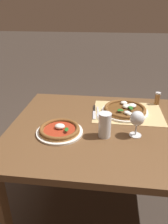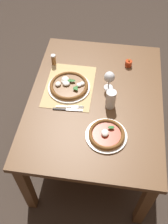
{
  "view_description": "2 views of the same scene",
  "coord_description": "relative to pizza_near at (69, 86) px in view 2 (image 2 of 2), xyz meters",
  "views": [
    {
      "loc": [
        0.05,
        1.19,
        1.42
      ],
      "look_at": [
        0.21,
        -0.11,
        0.78
      ],
      "focal_mm": 35.0,
      "sensor_mm": 36.0,
      "label": 1
    },
    {
      "loc": [
        1.28,
        0.1,
        2.2
      ],
      "look_at": [
        0.19,
        -0.06,
        0.79
      ],
      "focal_mm": 42.0,
      "sensor_mm": 36.0,
      "label": 2
    }
  ],
  "objects": [
    {
      "name": "votive_candle",
      "position": [
        -0.31,
        0.44,
        0.0
      ],
      "size": [
        0.06,
        0.06,
        0.07
      ],
      "color": "#B23819",
      "rests_on": "dining_table"
    },
    {
      "name": "wine_glass",
      "position": [
        -0.05,
        0.3,
        0.08
      ],
      "size": [
        0.08,
        0.08,
        0.16
      ],
      "color": "silver",
      "rests_on": "dining_table"
    },
    {
      "name": "fork",
      "position": [
        0.19,
        0.04,
        -0.02
      ],
      "size": [
        0.04,
        0.2,
        0.0
      ],
      "color": "#B7B7BC",
      "rests_on": "paper_placemat"
    },
    {
      "name": "pint_glass",
      "position": [
        0.13,
        0.32,
        0.05
      ],
      "size": [
        0.07,
        0.07,
        0.15
      ],
      "color": "silver",
      "rests_on": "dining_table"
    },
    {
      "name": "pizza_far",
      "position": [
        0.4,
        0.32,
        -0.0
      ],
      "size": [
        0.28,
        0.28,
        0.05
      ],
      "color": "silver",
      "rests_on": "dining_table"
    },
    {
      "name": "ground_plane",
      "position": [
        0.07,
        0.21,
        -0.76
      ],
      "size": [
        24.0,
        24.0,
        0.0
      ],
      "primitive_type": "plane",
      "color": "#382D26"
    },
    {
      "name": "paper_placemat",
      "position": [
        -0.02,
        0.0,
        -0.02
      ],
      "size": [
        0.48,
        0.36,
        0.0
      ],
      "primitive_type": "cube",
      "color": "tan",
      "rests_on": "dining_table"
    },
    {
      "name": "pizza_near",
      "position": [
        0.0,
        0.0,
        0.0
      ],
      "size": [
        0.32,
        0.32,
        0.05
      ],
      "color": "silver",
      "rests_on": "paper_placemat"
    },
    {
      "name": "knife",
      "position": [
        0.21,
        0.03,
        -0.02
      ],
      "size": [
        0.03,
        0.22,
        0.01
      ],
      "color": "black",
      "rests_on": "paper_placemat"
    },
    {
      "name": "dining_table",
      "position": [
        0.07,
        0.21,
        -0.12
      ],
      "size": [
        1.31,
        0.98,
        0.74
      ],
      "color": "brown",
      "rests_on": "ground"
    },
    {
      "name": "pepper_shaker",
      "position": [
        -0.24,
        -0.17,
        0.03
      ],
      "size": [
        0.04,
        0.04,
        0.1
      ],
      "color": "brown",
      "rests_on": "dining_table"
    }
  ]
}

